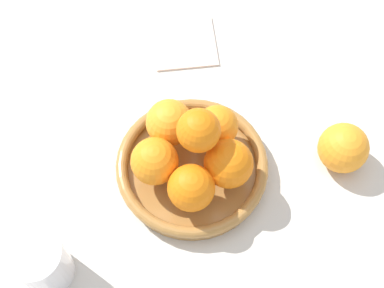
# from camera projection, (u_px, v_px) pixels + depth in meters

# --- Properties ---
(ground_plane) EXTENTS (4.00, 4.00, 0.00)m
(ground_plane) POSITION_uv_depth(u_px,v_px,m) (192.00, 172.00, 0.88)
(ground_plane) COLOR beige
(fruit_bowl) EXTENTS (0.25, 0.25, 0.04)m
(fruit_bowl) POSITION_uv_depth(u_px,v_px,m) (192.00, 167.00, 0.86)
(fruit_bowl) COLOR #A57238
(fruit_bowl) RESTS_ON ground_plane
(orange_pile) EXTENTS (0.19, 0.19, 0.13)m
(orange_pile) POSITION_uv_depth(u_px,v_px,m) (193.00, 150.00, 0.81)
(orange_pile) COLOR orange
(orange_pile) RESTS_ON fruit_bowl
(stray_orange) EXTENTS (0.08, 0.08, 0.08)m
(stray_orange) POSITION_uv_depth(u_px,v_px,m) (343.00, 148.00, 0.86)
(stray_orange) COLOR orange
(stray_orange) RESTS_ON ground_plane
(drinking_glass) EXTENTS (0.08, 0.08, 0.10)m
(drinking_glass) POSITION_uv_depth(u_px,v_px,m) (42.00, 263.00, 0.76)
(drinking_glass) COLOR white
(drinking_glass) RESTS_ON ground_plane
(napkin_folded) EXTENTS (0.16, 0.16, 0.01)m
(napkin_folded) POSITION_uv_depth(u_px,v_px,m) (185.00, 43.00, 1.00)
(napkin_folded) COLOR beige
(napkin_folded) RESTS_ON ground_plane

